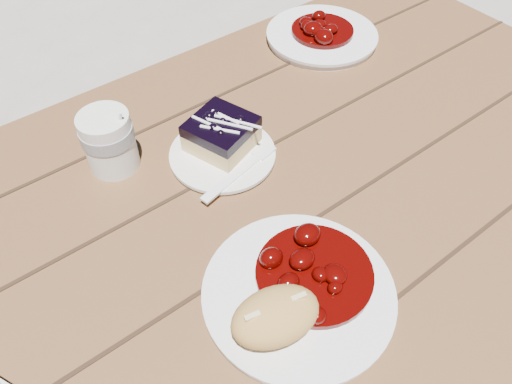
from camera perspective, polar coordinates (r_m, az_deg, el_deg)
picnic_table at (r=0.83m, az=-15.61°, el=-16.98°), size 2.00×1.55×0.75m
main_plate at (r=0.65m, az=4.86°, el=-11.56°), size 0.24×0.24×0.02m
goulash_stew at (r=0.64m, az=6.80°, el=-8.50°), size 0.15×0.15×0.04m
bread_roll at (r=0.59m, az=2.22°, el=-14.02°), size 0.12×0.09×0.06m
dessert_plate at (r=0.81m, az=-3.84°, el=4.22°), size 0.16×0.16×0.01m
blueberry_cake at (r=0.80m, az=-3.97°, el=6.71°), size 0.12×0.12×0.05m
fork_dessert at (r=0.76m, az=-2.74°, el=1.68°), size 0.16×0.06×0.00m
coffee_cup at (r=0.80m, az=-16.44°, el=5.53°), size 0.08×0.08×0.10m
second_plate at (r=1.09m, az=7.52°, el=17.21°), size 0.22×0.22×0.02m
second_stew at (r=1.07m, az=7.68°, el=18.53°), size 0.13×0.13×0.04m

